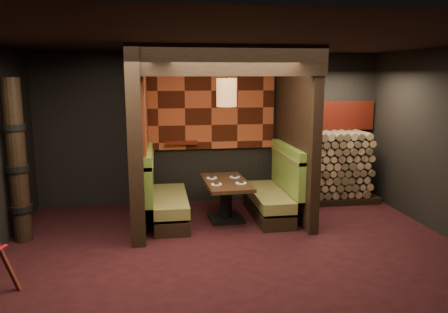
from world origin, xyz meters
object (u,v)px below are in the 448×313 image
Objects in this scene: booth_bench_left at (164,198)px; firewood_stack at (333,167)px; pendant_lamp at (227,92)px; totem_column at (17,163)px; booth_bench_right at (274,194)px; dining_table at (226,194)px.

firewood_stack is at bearing 12.17° from booth_bench_left.
totem_column is at bearing -172.42° from pendant_lamp.
pendant_lamp reaches higher than firewood_stack.
booth_bench_left is at bearing -167.83° from firewood_stack.
booth_bench_right is at bearing 7.86° from totem_column.
firewood_stack is at bearing 13.19° from totem_column.
totem_column is 1.39× the size of firewood_stack.
booth_bench_left reaches higher than dining_table.
pendant_lamp reaches higher than booth_bench_left.
booth_bench_left is at bearing 180.00° from booth_bench_right.
firewood_stack reaches higher than dining_table.
dining_table is 1.70m from pendant_lamp.
pendant_lamp is (0.00, -0.05, 1.70)m from dining_table.
booth_bench_left is 1.20× the size of dining_table.
firewood_stack reaches higher than booth_bench_right.
booth_bench_right is at bearing 5.60° from dining_table.
firewood_stack is (1.35, 0.70, 0.28)m from booth_bench_right.
totem_column is at bearing -166.81° from firewood_stack.
firewood_stack is (2.21, 0.78, 0.23)m from dining_table.
dining_table is 0.77× the size of firewood_stack.
booth_bench_left is 1.04m from dining_table.
pendant_lamp reaches higher than booth_bench_right.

